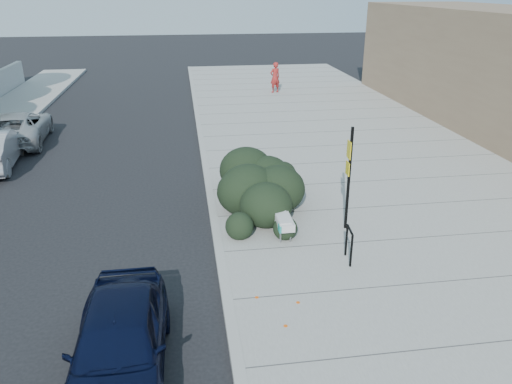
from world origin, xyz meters
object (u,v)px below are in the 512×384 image
(sign_post, at_px, (349,173))
(suv_silver, at_px, (19,127))
(sedan_navy, at_px, (119,343))
(pedestrian, at_px, (275,77))
(bike_rack, at_px, (349,242))
(bench, at_px, (280,213))

(sign_post, height_order, suv_silver, sign_post)
(sedan_navy, height_order, pedestrian, pedestrian)
(suv_silver, bearing_deg, pedestrian, -150.56)
(sign_post, bearing_deg, suv_silver, 140.51)
(sedan_navy, bearing_deg, suv_silver, 111.19)
(bike_rack, distance_m, pedestrian, 19.84)
(bench, xyz_separation_m, pedestrian, (3.17, 17.91, 0.44))
(sedan_navy, relative_size, pedestrian, 2.18)
(bike_rack, distance_m, suv_silver, 15.57)
(bench, bearing_deg, pedestrian, 79.59)
(sign_post, distance_m, suv_silver, 14.75)
(sedan_navy, relative_size, suv_silver, 0.83)
(bench, xyz_separation_m, sign_post, (1.72, -0.18, 1.09))
(bike_rack, bearing_deg, suv_silver, 137.50)
(bike_rack, relative_size, suv_silver, 0.18)
(bench, bearing_deg, bike_rack, -55.86)
(bench, height_order, sedan_navy, sedan_navy)
(bench, bearing_deg, suv_silver, 132.67)
(bike_rack, bearing_deg, pedestrian, 90.15)
(sedan_navy, height_order, suv_silver, sedan_navy)
(bench, bearing_deg, sign_post, -6.34)
(bike_rack, bearing_deg, sedan_navy, -144.04)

